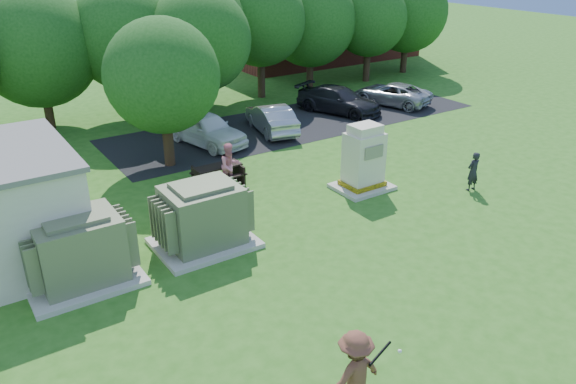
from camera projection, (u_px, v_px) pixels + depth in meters
ground at (368, 284)px, 15.52m from camera, size 120.00×120.00×0.00m
brick_building at (317, 6)px, 43.44m from camera, size 15.00×8.00×8.00m
parking_strip at (299, 122)px, 29.30m from camera, size 20.00×6.00×0.01m
transformer_left at (79, 251)px, 15.26m from camera, size 3.00×2.40×2.07m
transformer_right at (203, 217)px, 17.13m from camera, size 3.00×2.40×2.07m
generator_cabinet at (363, 161)px, 21.03m from camera, size 2.08×1.71×2.54m
picnic_table at (218, 173)px, 21.65m from camera, size 1.82×1.36×0.78m
batter at (354, 374)px, 10.97m from camera, size 1.25×0.72×1.92m
person_by_generator at (473, 171)px, 21.04m from camera, size 0.56×0.37×1.52m
person_at_picnic at (230, 166)px, 21.16m from camera, size 0.90×0.72×1.79m
car_white at (206, 128)px, 25.83m from camera, size 2.74×4.72×1.51m
car_silver_a at (271, 118)px, 27.52m from camera, size 2.31×4.39×1.37m
car_dark at (339, 100)px, 30.59m from camera, size 3.59×5.20×1.40m
car_silver_b at (392, 94)px, 32.13m from camera, size 3.40×4.90×1.24m
batting_equipment at (380, 354)px, 11.14m from camera, size 1.30×0.37×0.47m
tree_row at (160, 37)px, 28.73m from camera, size 41.30×13.30×7.30m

